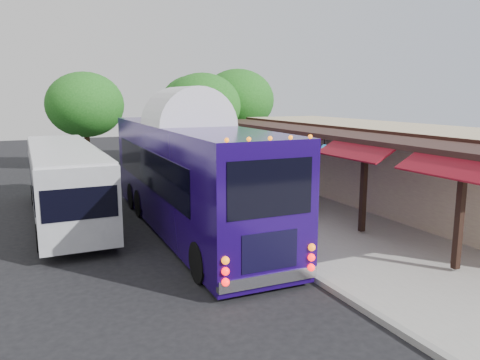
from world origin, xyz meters
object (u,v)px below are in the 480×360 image
ped_b (242,194)px  ped_c (278,190)px  sign_board (284,199)px  ped_a (277,193)px  ped_d (260,176)px  coach_bus (188,170)px  city_bus (65,179)px

ped_b → ped_c: bearing=147.8°
sign_board → ped_b: bearing=157.2°
ped_c → sign_board: 0.64m
ped_c → sign_board: ped_c is taller
ped_a → ped_b: bearing=164.7°
ped_c → ped_d: 3.38m
coach_bus → ped_c: coach_bus is taller
ped_c → ped_d: ped_d is taller
coach_bus → city_bus: coach_bus is taller
ped_b → ped_d: ped_d is taller
ped_b → ped_c: ped_c is taller
sign_board → city_bus: bearing=166.7°
city_bus → ped_d: size_ratio=5.67×
city_bus → ped_c: (8.08, -3.08, -0.56)m
ped_c → ped_a: bearing=50.9°
coach_bus → city_bus: (-4.04, 3.47, -0.61)m
ped_c → sign_board: (-0.07, -0.58, -0.24)m
city_bus → sign_board: (8.02, -3.66, -0.80)m
ped_b → ped_c: (1.50, -0.38, 0.13)m
sign_board → ped_c: bearing=94.8°
ped_b → sign_board: (1.43, -0.97, -0.12)m
ped_b → sign_board: size_ratio=1.58×
city_bus → coach_bus: bearing=-40.6°
city_bus → ped_d: city_bus is taller
ped_d → sign_board: (-0.88, -3.86, -0.28)m
ped_d → ped_a: bearing=60.0°
ped_a → ped_c: bearing=62.6°
ped_b → city_bus: bearing=-40.1°
sign_board → ped_d: bearing=88.5°
city_bus → ped_b: bearing=-22.2°
coach_bus → ped_a: coach_bus is taller
ped_d → sign_board: size_ratio=1.90×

